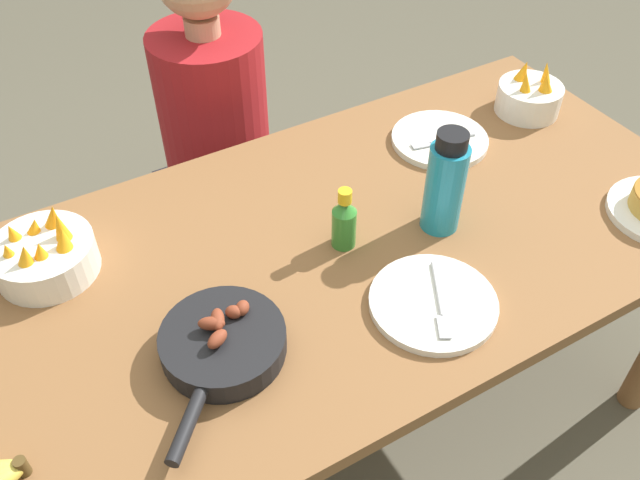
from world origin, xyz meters
name	(u,v)px	position (x,y,z in m)	size (l,w,h in m)	color
ground_plane	(320,431)	(0.00, 0.00, 0.00)	(14.00, 14.00, 0.00)	#565142
dining_table	(320,280)	(0.00, 0.00, 0.62)	(1.76, 0.83, 0.71)	brown
skillet	(222,344)	(-0.28, -0.14, 0.73)	(0.28, 0.29, 0.08)	black
empty_plate_near_front	(440,140)	(0.44, 0.18, 0.71)	(0.23, 0.23, 0.02)	silver
empty_plate_far_left	(433,303)	(0.11, -0.23, 0.71)	(0.24, 0.24, 0.02)	silver
fruit_bowl_mango	(45,255)	(-0.49, 0.22, 0.75)	(0.20, 0.20, 0.13)	silver
fruit_bowl_citrus	(529,96)	(0.72, 0.18, 0.75)	(0.16, 0.16, 0.13)	silver
water_bottle	(445,184)	(0.26, -0.06, 0.82)	(0.08, 0.08, 0.23)	teal
hot_sauce_bottle	(344,221)	(0.05, -0.01, 0.77)	(0.05, 0.05, 0.14)	#337F2D
person_figure	(219,160)	(0.05, 0.68, 0.47)	(0.33, 0.33, 1.11)	black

